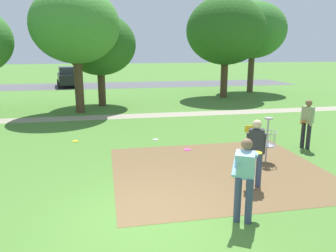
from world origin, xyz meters
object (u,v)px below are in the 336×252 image
at_px(tree_mid_center, 100,45).
at_px(parked_car_leftmost, 68,77).
at_px(frisbee_near_basket, 155,140).
at_px(tree_near_left, 226,31).
at_px(player_foreground_watching, 245,175).
at_px(frisbee_by_tee, 187,150).
at_px(player_throwing, 307,121).
at_px(frisbee_far_left, 75,141).
at_px(player_waiting_left, 256,149).
at_px(tree_far_left, 75,26).
at_px(disc_golf_basket, 265,138).
at_px(tree_mid_right, 253,30).

bearing_deg(tree_mid_center, parked_car_leftmost, 105.17).
height_order(frisbee_near_basket, tree_near_left, tree_near_left).
xyz_separation_m(player_foreground_watching, frisbee_by_tee, (0.11, 4.83, -0.98)).
xyz_separation_m(player_throwing, frisbee_far_left, (-7.93, 2.44, -0.96)).
height_order(player_waiting_left, tree_mid_center, tree_mid_center).
bearing_deg(frisbee_far_left, player_throwing, -17.09).
bearing_deg(player_foreground_watching, player_waiting_left, 58.00).
relative_size(frisbee_near_basket, frisbee_by_tee, 0.84).
bearing_deg(tree_far_left, disc_golf_basket, -57.40).
height_order(disc_golf_basket, parked_car_leftmost, parked_car_leftmost).
bearing_deg(tree_far_left, frisbee_far_left, -88.20).
bearing_deg(tree_mid_center, player_throwing, -56.40).
distance_m(disc_golf_basket, tree_near_left, 14.50).
bearing_deg(tree_mid_right, parked_car_leftmost, 154.69).
relative_size(player_throwing, tree_mid_right, 0.24).
bearing_deg(disc_golf_basket, frisbee_by_tee, 140.15).
bearing_deg(tree_near_left, tree_mid_center, -167.09).
xyz_separation_m(frisbee_near_basket, frisbee_far_left, (-2.99, 0.37, 0.00)).
bearing_deg(player_throwing, player_waiting_left, -140.12).
bearing_deg(player_waiting_left, frisbee_far_left, 132.94).
distance_m(player_waiting_left, frisbee_far_left, 7.03).
height_order(frisbee_near_basket, tree_mid_center, tree_mid_center).
distance_m(tree_near_left, parked_car_leftmost, 15.57).
height_order(frisbee_by_tee, tree_near_left, tree_near_left).
distance_m(frisbee_near_basket, tree_near_left, 13.11).
bearing_deg(frisbee_far_left, frisbee_by_tee, -25.39).
height_order(frisbee_far_left, tree_far_left, tree_far_left).
distance_m(disc_golf_basket, frisbee_by_tee, 2.68).
height_order(disc_golf_basket, player_waiting_left, player_waiting_left).
bearing_deg(tree_near_left, frisbee_far_left, -133.87).
bearing_deg(tree_near_left, tree_far_left, -157.62).
bearing_deg(tree_mid_center, frisbee_far_left, -97.06).
bearing_deg(frisbee_by_tee, tree_near_left, 64.17).
distance_m(player_throwing, parked_car_leftmost, 24.15).
xyz_separation_m(disc_golf_basket, frisbee_far_left, (-5.85, 3.49, -0.74)).
xyz_separation_m(player_throwing, frisbee_near_basket, (-4.94, 2.07, -0.96)).
bearing_deg(disc_golf_basket, player_throwing, 26.81).
bearing_deg(parked_car_leftmost, tree_mid_center, -74.83).
bearing_deg(tree_mid_center, player_foreground_watching, -79.31).
xyz_separation_m(player_foreground_watching, parked_car_leftmost, (-5.89, 26.19, -0.06)).
height_order(frisbee_far_left, tree_mid_center, tree_mid_center).
bearing_deg(player_throwing, tree_near_left, 82.38).
xyz_separation_m(frisbee_by_tee, tree_near_left, (5.72, 11.81, 4.64)).
relative_size(player_waiting_left, tree_far_left, 0.26).
bearing_deg(frisbee_by_tee, parked_car_leftmost, 105.70).
bearing_deg(player_waiting_left, parked_car_leftmost, 105.61).
relative_size(tree_mid_right, tree_far_left, 1.08).
height_order(player_throwing, frisbee_by_tee, player_throwing).
distance_m(player_foreground_watching, frisbee_far_left, 7.72).
relative_size(player_foreground_watching, tree_far_left, 0.26).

